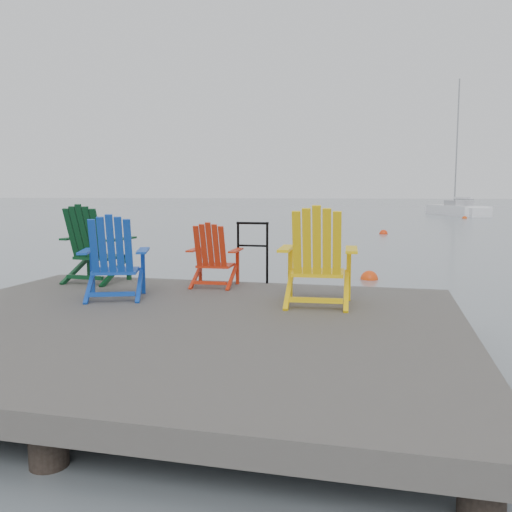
% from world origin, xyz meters
% --- Properties ---
extents(ground, '(400.00, 400.00, 0.00)m').
position_xyz_m(ground, '(0.00, 0.00, 0.00)').
color(ground, slate).
rests_on(ground, ground).
extents(dock, '(6.00, 5.00, 1.40)m').
position_xyz_m(dock, '(0.00, 0.00, 0.35)').
color(dock, '#2B2826').
rests_on(dock, ground).
extents(handrail, '(0.48, 0.04, 0.90)m').
position_xyz_m(handrail, '(0.25, 2.45, 1.04)').
color(handrail, black).
rests_on(handrail, dock).
extents(chair_green, '(0.94, 0.88, 1.12)m').
position_xyz_m(chair_green, '(-2.04, 1.94, 1.07)').
color(chair_green, '#093418').
rests_on(chair_green, dock).
extents(chair_blue, '(0.99, 0.94, 1.03)m').
position_xyz_m(chair_blue, '(-1.13, 0.85, 1.02)').
color(chair_blue, '#1040AF').
rests_on(chair_blue, dock).
extents(chair_red, '(0.74, 0.68, 0.89)m').
position_xyz_m(chair_red, '(-0.20, 1.98, 0.95)').
color(chair_red, red).
rests_on(chair_red, dock).
extents(chair_yellow, '(0.95, 0.89, 1.14)m').
position_xyz_m(chair_yellow, '(1.38, 1.04, 1.08)').
color(chair_yellow, yellow).
rests_on(chair_yellow, dock).
extents(sailboat_near, '(4.51, 8.84, 11.80)m').
position_xyz_m(sailboat_near, '(7.99, 44.34, 0.36)').
color(sailboat_near, white).
rests_on(sailboat_near, ground).
extents(buoy_a, '(0.37, 0.37, 0.37)m').
position_xyz_m(buoy_a, '(1.83, 6.39, 0.00)').
color(buoy_a, '#ED420D').
rests_on(buoy_a, ground).
extents(buoy_b, '(0.38, 0.38, 0.38)m').
position_xyz_m(buoy_b, '(2.04, 19.89, 0.00)').
color(buoy_b, red).
rests_on(buoy_b, ground).
extents(buoy_d, '(0.37, 0.37, 0.37)m').
position_xyz_m(buoy_d, '(7.72, 36.95, 0.00)').
color(buoy_d, '#D7430C').
rests_on(buoy_d, ground).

